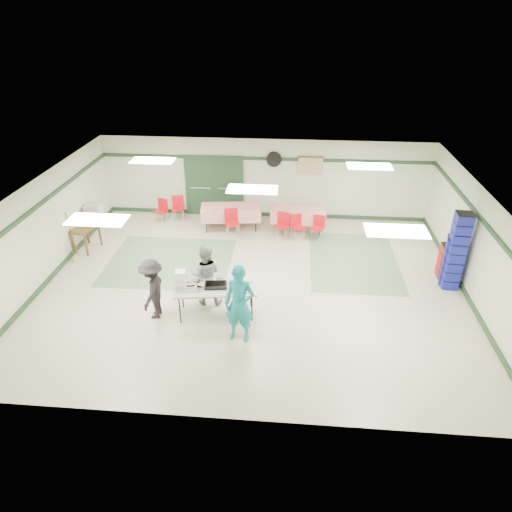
# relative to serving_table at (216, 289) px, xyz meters

# --- Properties ---
(floor) EXTENTS (11.00, 11.00, 0.00)m
(floor) POSITION_rel_serving_table_xyz_m (0.74, 1.38, -0.72)
(floor) COLOR #BCB097
(floor) RESTS_ON ground
(ceiling) EXTENTS (11.00, 11.00, 0.00)m
(ceiling) POSITION_rel_serving_table_xyz_m (0.74, 1.38, 1.98)
(ceiling) COLOR silver
(ceiling) RESTS_ON wall_back
(wall_back) EXTENTS (11.00, 0.00, 11.00)m
(wall_back) POSITION_rel_serving_table_xyz_m (0.74, 5.88, 0.63)
(wall_back) COLOR beige
(wall_back) RESTS_ON floor
(wall_front) EXTENTS (11.00, 0.00, 11.00)m
(wall_front) POSITION_rel_serving_table_xyz_m (0.74, -3.12, 0.63)
(wall_front) COLOR beige
(wall_front) RESTS_ON floor
(wall_left) EXTENTS (0.00, 9.00, 9.00)m
(wall_left) POSITION_rel_serving_table_xyz_m (-4.76, 1.38, 0.63)
(wall_left) COLOR beige
(wall_left) RESTS_ON floor
(wall_right) EXTENTS (0.00, 9.00, 9.00)m
(wall_right) POSITION_rel_serving_table_xyz_m (6.24, 1.38, 0.63)
(wall_right) COLOR beige
(wall_right) RESTS_ON floor
(trim_back) EXTENTS (11.00, 0.06, 0.10)m
(trim_back) POSITION_rel_serving_table_xyz_m (0.74, 5.85, 1.33)
(trim_back) COLOR #1F3A23
(trim_back) RESTS_ON wall_back
(baseboard_back) EXTENTS (11.00, 0.06, 0.12)m
(baseboard_back) POSITION_rel_serving_table_xyz_m (0.74, 5.85, -0.66)
(baseboard_back) COLOR #1F3A23
(baseboard_back) RESTS_ON floor
(trim_left) EXTENTS (0.06, 9.00, 0.10)m
(trim_left) POSITION_rel_serving_table_xyz_m (-4.73, 1.38, 1.33)
(trim_left) COLOR #1F3A23
(trim_left) RESTS_ON wall_back
(baseboard_left) EXTENTS (0.06, 9.00, 0.12)m
(baseboard_left) POSITION_rel_serving_table_xyz_m (-4.73, 1.38, -0.66)
(baseboard_left) COLOR #1F3A23
(baseboard_left) RESTS_ON floor
(trim_right) EXTENTS (0.06, 9.00, 0.10)m
(trim_right) POSITION_rel_serving_table_xyz_m (6.21, 1.38, 1.33)
(trim_right) COLOR #1F3A23
(trim_right) RESTS_ON wall_back
(baseboard_right) EXTENTS (0.06, 9.00, 0.12)m
(baseboard_right) POSITION_rel_serving_table_xyz_m (6.21, 1.38, -0.66)
(baseboard_right) COLOR #1F3A23
(baseboard_right) RESTS_ON floor
(green_patch_a) EXTENTS (3.50, 3.00, 0.01)m
(green_patch_a) POSITION_rel_serving_table_xyz_m (-1.76, 2.38, -0.71)
(green_patch_a) COLOR gray
(green_patch_a) RESTS_ON floor
(green_patch_b) EXTENTS (2.50, 3.50, 0.01)m
(green_patch_b) POSITION_rel_serving_table_xyz_m (3.54, 2.88, -0.71)
(green_patch_b) COLOR gray
(green_patch_b) RESTS_ON floor
(double_door_left) EXTENTS (0.90, 0.06, 2.10)m
(double_door_left) POSITION_rel_serving_table_xyz_m (-1.46, 5.82, 0.33)
(double_door_left) COLOR gray
(double_door_left) RESTS_ON floor
(double_door_right) EXTENTS (0.90, 0.06, 2.10)m
(double_door_right) POSITION_rel_serving_table_xyz_m (-0.51, 5.82, 0.33)
(double_door_right) COLOR gray
(double_door_right) RESTS_ON floor
(door_frame) EXTENTS (2.00, 0.03, 2.15)m
(door_frame) POSITION_rel_serving_table_xyz_m (-0.99, 5.80, 0.33)
(door_frame) COLOR #1F3A23
(door_frame) RESTS_ON floor
(wall_fan) EXTENTS (0.50, 0.10, 0.50)m
(wall_fan) POSITION_rel_serving_table_xyz_m (1.04, 5.82, 1.33)
(wall_fan) COLOR black
(wall_fan) RESTS_ON wall_back
(scroll_banner) EXTENTS (0.80, 0.02, 0.60)m
(scroll_banner) POSITION_rel_serving_table_xyz_m (2.24, 5.82, 1.13)
(scroll_banner) COLOR tan
(scroll_banner) RESTS_ON wall_back
(serving_table) EXTENTS (2.01, 1.03, 0.76)m
(serving_table) POSITION_rel_serving_table_xyz_m (0.00, 0.00, 0.00)
(serving_table) COLOR #ACACA7
(serving_table) RESTS_ON floor
(sheet_tray_right) EXTENTS (0.64, 0.52, 0.02)m
(sheet_tray_right) POSITION_rel_serving_table_xyz_m (0.56, -0.00, 0.05)
(sheet_tray_right) COLOR silver
(sheet_tray_right) RESTS_ON serving_table
(sheet_tray_mid) EXTENTS (0.64, 0.52, 0.02)m
(sheet_tray_mid) POSITION_rel_serving_table_xyz_m (-0.16, 0.11, 0.05)
(sheet_tray_mid) COLOR silver
(sheet_tray_mid) RESTS_ON serving_table
(sheet_tray_left) EXTENTS (0.61, 0.50, 0.02)m
(sheet_tray_left) POSITION_rel_serving_table_xyz_m (-0.61, -0.07, 0.05)
(sheet_tray_left) COLOR silver
(sheet_tray_left) RESTS_ON serving_table
(baking_pan) EXTENTS (0.55, 0.39, 0.08)m
(baking_pan) POSITION_rel_serving_table_xyz_m (0.00, 0.03, 0.08)
(baking_pan) COLOR black
(baking_pan) RESTS_ON serving_table
(foam_box_stack) EXTENTS (0.27, 0.25, 0.39)m
(foam_box_stack) POSITION_rel_serving_table_xyz_m (-0.81, 0.02, 0.24)
(foam_box_stack) COLOR white
(foam_box_stack) RESTS_ON serving_table
(volunteer_teal) EXTENTS (0.73, 0.55, 1.82)m
(volunteer_teal) POSITION_rel_serving_table_xyz_m (0.66, -0.84, 0.19)
(volunteer_teal) COLOR teal
(volunteer_teal) RESTS_ON floor
(volunteer_grey) EXTENTS (0.78, 0.62, 1.58)m
(volunteer_grey) POSITION_rel_serving_table_xyz_m (-0.32, 0.48, 0.07)
(volunteer_grey) COLOR gray
(volunteer_grey) RESTS_ON floor
(volunteer_dark) EXTENTS (0.60, 1.00, 1.51)m
(volunteer_dark) POSITION_rel_serving_table_xyz_m (-1.44, -0.20, 0.04)
(volunteer_dark) COLOR black
(volunteer_dark) RESTS_ON floor
(dining_table_a) EXTENTS (1.76, 0.83, 0.77)m
(dining_table_a) POSITION_rel_serving_table_xyz_m (1.91, 4.78, -0.15)
(dining_table_a) COLOR red
(dining_table_a) RESTS_ON floor
(dining_table_b) EXTENTS (2.01, 1.09, 0.77)m
(dining_table_b) POSITION_rel_serving_table_xyz_m (-0.29, 4.78, -0.15)
(dining_table_b) COLOR red
(dining_table_b) RESTS_ON floor
(chair_a) EXTENTS (0.49, 0.50, 0.80)m
(chair_a) POSITION_rel_serving_table_xyz_m (1.87, 4.20, -0.23)
(chair_a) COLOR red
(chair_a) RESTS_ON floor
(chair_b) EXTENTS (0.48, 0.48, 0.85)m
(chair_b) POSITION_rel_serving_table_xyz_m (1.43, 4.21, -0.20)
(chair_b) COLOR red
(chair_b) RESTS_ON floor
(chair_c) EXTENTS (0.46, 0.46, 0.79)m
(chair_c) POSITION_rel_serving_table_xyz_m (2.54, 4.20, -0.24)
(chair_c) COLOR red
(chair_c) RESTS_ON floor
(chair_d) EXTENTS (0.52, 0.52, 0.90)m
(chair_d) POSITION_rel_serving_table_xyz_m (-0.19, 4.21, -0.16)
(chair_d) COLOR red
(chair_d) RESTS_ON floor
(chair_loose_a) EXTENTS (0.45, 0.45, 0.86)m
(chair_loose_a) POSITION_rel_serving_table_xyz_m (-2.17, 5.26, -0.19)
(chair_loose_a) COLOR red
(chair_loose_a) RESTS_ON floor
(chair_loose_b) EXTENTS (0.49, 0.49, 0.82)m
(chair_loose_b) POSITION_rel_serving_table_xyz_m (-2.68, 5.05, -0.22)
(chair_loose_b) COLOR red
(chair_loose_b) RESTS_ON floor
(crate_stack_blue_a) EXTENTS (0.51, 0.51, 1.36)m
(crate_stack_blue_a) POSITION_rel_serving_table_xyz_m (5.89, 1.88, -0.04)
(crate_stack_blue_a) COLOR navy
(crate_stack_blue_a) RESTS_ON floor
(crate_stack_red) EXTENTS (0.39, 0.39, 0.97)m
(crate_stack_red) POSITION_rel_serving_table_xyz_m (5.89, 2.22, -0.23)
(crate_stack_red) COLOR #9F220F
(crate_stack_red) RESTS_ON floor
(crate_stack_blue_b) EXTENTS (0.43, 0.43, 2.11)m
(crate_stack_blue_b) POSITION_rel_serving_table_xyz_m (5.89, 1.72, 0.34)
(crate_stack_blue_b) COLOR navy
(crate_stack_blue_b) RESTS_ON floor
(printer_table) EXTENTS (0.72, 0.96, 0.74)m
(printer_table) POSITION_rel_serving_table_xyz_m (-4.41, 2.91, -0.08)
(printer_table) COLOR brown
(printer_table) RESTS_ON floor
(office_printer) EXTENTS (0.49, 0.43, 0.38)m
(office_printer) POSITION_rel_serving_table_xyz_m (-4.41, 3.71, 0.22)
(office_printer) COLOR #A8A8A4
(office_printer) RESTS_ON printer_table
(broom) EXTENTS (0.07, 0.24, 1.50)m
(broom) POSITION_rel_serving_table_xyz_m (-4.49, 2.27, 0.06)
(broom) COLOR brown
(broom) RESTS_ON floor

